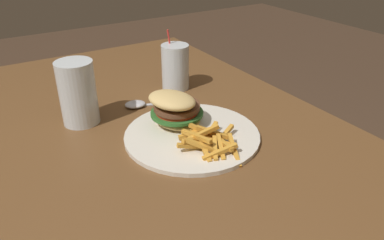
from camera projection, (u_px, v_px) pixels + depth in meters
dining_table at (102, 214)px, 0.82m from camera, size 1.51×1.21×0.74m
meal_plate_near at (185, 122)px, 0.88m from camera, size 0.32×0.31×0.10m
beer_glass at (78, 95)px, 0.90m from camera, size 0.09×0.09×0.16m
juice_glass at (175, 69)px, 1.10m from camera, size 0.08×0.08×0.17m
spoon at (138, 104)px, 1.01m from camera, size 0.08×0.18×0.02m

